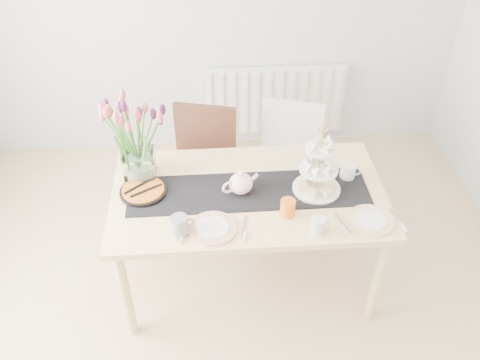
{
  "coord_description": "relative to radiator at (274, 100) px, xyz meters",
  "views": [
    {
      "loc": [
        -0.07,
        -1.6,
        2.68
      ],
      "look_at": [
        0.09,
        0.59,
        0.88
      ],
      "focal_mm": 38.0,
      "sensor_mm": 36.0,
      "label": 1
    }
  ],
  "objects": [
    {
      "name": "room_shell",
      "position": [
        -0.5,
        -2.19,
        0.85
      ],
      "size": [
        4.5,
        4.5,
        4.5
      ],
      "color": "tan",
      "rests_on": "ground"
    },
    {
      "name": "radiator",
      "position": [
        0.0,
        0.0,
        0.0
      ],
      "size": [
        1.2,
        0.08,
        0.6
      ],
      "primitive_type": "cube",
      "color": "white",
      "rests_on": "room_shell"
    },
    {
      "name": "dining_table",
      "position": [
        -0.36,
        -1.55,
        0.22
      ],
      "size": [
        1.6,
        0.9,
        0.75
      ],
      "color": "#DAB375",
      "rests_on": "ground"
    },
    {
      "name": "chair_brown",
      "position": [
        -0.63,
        -0.89,
        0.07
      ],
      "size": [
        0.53,
        0.53,
        0.89
      ],
      "rotation": [
        0.0,
        0.0,
        -0.25
      ],
      "color": "#371A14",
      "rests_on": "ground"
    },
    {
      "name": "chair_white",
      "position": [
        -0.02,
        -0.89,
        0.07
      ],
      "size": [
        0.55,
        0.55,
        0.89
      ],
      "rotation": [
        0.0,
        0.0,
        -0.3
      ],
      "color": "silver",
      "rests_on": "ground"
    },
    {
      "name": "table_runner",
      "position": [
        -0.36,
        -1.55,
        0.3
      ],
      "size": [
        1.4,
        0.35,
        0.01
      ],
      "primitive_type": "cube",
      "color": "black",
      "rests_on": "dining_table"
    },
    {
      "name": "tulip_vase",
      "position": [
        -1.0,
        -1.36,
        0.66
      ],
      "size": [
        0.65,
        0.65,
        0.55
      ],
      "rotation": [
        0.0,
        0.0,
        -0.04
      ],
      "color": "silver",
      "rests_on": "dining_table"
    },
    {
      "name": "cake_stand",
      "position": [
        0.04,
        -1.56,
        0.42
      ],
      "size": [
        0.28,
        0.28,
        0.41
      ],
      "rotation": [
        0.0,
        0.0,
        0.31
      ],
      "color": "gold",
      "rests_on": "dining_table"
    },
    {
      "name": "teapot",
      "position": [
        -0.4,
        -1.55,
        0.37
      ],
      "size": [
        0.27,
        0.25,
        0.15
      ],
      "primitive_type": null,
      "rotation": [
        0.0,
        0.0,
        0.38
      ],
      "color": "white",
      "rests_on": "dining_table"
    },
    {
      "name": "cream_jug",
      "position": [
        0.25,
        -1.46,
        0.35
      ],
      "size": [
        0.11,
        0.11,
        0.09
      ],
      "primitive_type": "cylinder",
      "rotation": [
        0.0,
        0.0,
        -0.18
      ],
      "color": "white",
      "rests_on": "dining_table"
    },
    {
      "name": "tart_tin",
      "position": [
        -0.97,
        -1.51,
        0.32
      ],
      "size": [
        0.27,
        0.27,
        0.03
      ],
      "rotation": [
        0.0,
        0.0,
        0.27
      ],
      "color": "black",
      "rests_on": "dining_table"
    },
    {
      "name": "mug_grey",
      "position": [
        -0.75,
        -1.86,
        0.36
      ],
      "size": [
        0.12,
        0.12,
        0.11
      ],
      "primitive_type": "cylinder",
      "rotation": [
        0.0,
        0.0,
        0.34
      ],
      "color": "gray",
      "rests_on": "dining_table"
    },
    {
      "name": "mug_white",
      "position": [
        -0.02,
        -1.9,
        0.35
      ],
      "size": [
        0.08,
        0.08,
        0.09
      ],
      "primitive_type": "cylinder",
      "rotation": [
        0.0,
        0.0,
        0.03
      ],
      "color": "silver",
      "rests_on": "dining_table"
    },
    {
      "name": "mug_orange",
      "position": [
        -0.16,
        -1.76,
        0.35
      ],
      "size": [
        0.11,
        0.11,
        0.1
      ],
      "primitive_type": "cylinder",
      "rotation": [
        0.0,
        0.0,
        1.16
      ],
      "color": "orange",
      "rests_on": "dining_table"
    },
    {
      "name": "plate_left",
      "position": [
        -0.58,
        -1.84,
        0.31
      ],
      "size": [
        0.31,
        0.31,
        0.01
      ],
      "primitive_type": "cylinder",
      "rotation": [
        0.0,
        0.0,
        -0.2
      ],
      "color": "silver",
      "rests_on": "dining_table"
    },
    {
      "name": "plate_right",
      "position": [
        0.29,
        -1.84,
        0.31
      ],
      "size": [
        0.31,
        0.31,
        0.01
      ],
      "primitive_type": "cylinder",
      "rotation": [
        0.0,
        0.0,
        0.3
      ],
      "color": "white",
      "rests_on": "dining_table"
    }
  ]
}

